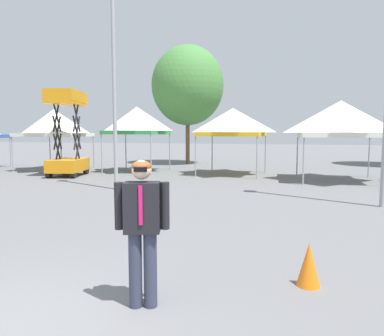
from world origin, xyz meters
The scene contains 9 objects.
canopy_tent_far_right centered at (-10.43, 14.70, 2.70)m, with size 3.27×3.27×3.47m.
canopy_tent_far_left centered at (-5.57, 15.34, 2.80)m, with size 2.95×2.95×3.56m.
canopy_tent_behind_right centered at (-0.27, 15.35, 2.67)m, with size 3.26×3.26×3.37m.
canopy_tent_behind_left centered at (4.68, 14.21, 2.73)m, with size 3.70×3.70×3.53m.
scissor_lift centered at (-7.96, 12.44, 1.25)m, with size 1.92×2.57×4.16m.
person_foreground centered at (1.12, 1.20, 1.03)m, with size 0.63×0.35×1.78m.
light_pole_near_lift centered at (-3.63, 9.31, 4.66)m, with size 0.36×0.36×8.21m.
tree_behind_tents_center centered at (-4.33, 20.80, 5.34)m, with size 4.88×4.88×8.03m.
traffic_cone_lot_center centered at (3.05, 2.38, 0.30)m, with size 0.32×0.32×0.61m, color orange.
Camera 1 is at (2.84, -2.58, 2.09)m, focal length 33.16 mm.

